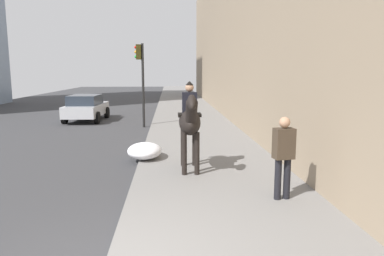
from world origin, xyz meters
TOP-DOWN VIEW (x-y plane):
  - mounted_horse_near at (4.89, -1.43)m, footprint 2.15×0.60m
  - pedestrian_greeting at (2.65, -3.20)m, footprint 0.32×0.44m
  - car_near_lane at (15.71, 3.66)m, footprint 3.94×2.02m
  - traffic_light_near_curb at (13.20, 0.43)m, footprint 0.20×0.44m
  - snow_pile_far at (6.34, -0.15)m, footprint 1.33×1.02m

SIDE VIEW (x-z plane):
  - snow_pile_far at x=6.34m, z-range 0.12..0.58m
  - car_near_lane at x=15.71m, z-range 0.04..1.48m
  - pedestrian_greeting at x=2.65m, z-range 0.25..1.95m
  - mounted_horse_near at x=4.89m, z-range 0.27..2.62m
  - traffic_light_near_curb at x=13.20m, z-range 0.68..4.69m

